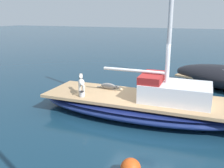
% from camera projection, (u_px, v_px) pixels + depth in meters
% --- Properties ---
extents(ground_plane, '(120.00, 120.00, 0.00)m').
position_uv_depth(ground_plane, '(138.00, 115.00, 8.62)').
color(ground_plane, '#143347').
extents(sailboat_main, '(2.64, 7.28, 0.66)m').
position_uv_depth(sailboat_main, '(139.00, 106.00, 8.53)').
color(sailboat_main, navy).
rests_on(sailboat_main, ground).
extents(mast_main, '(0.14, 2.27, 6.37)m').
position_uv_depth(mast_main, '(165.00, 10.00, 7.42)').
color(mast_main, silver).
rests_on(mast_main, sailboat_main).
extents(cabin_house, '(1.44, 2.24, 0.84)m').
position_uv_depth(cabin_house, '(173.00, 91.00, 7.96)').
color(cabin_house, silver).
rests_on(cabin_house, sailboat_main).
extents(dog_white, '(0.84, 0.56, 0.70)m').
position_uv_depth(dog_white, '(81.00, 83.00, 8.60)').
color(dog_white, silver).
rests_on(dog_white, sailboat_main).
extents(dog_grey, '(0.30, 0.95, 0.22)m').
position_uv_depth(dog_grey, '(109.00, 86.00, 9.32)').
color(dog_grey, gray).
rests_on(dog_grey, sailboat_main).
extents(deck_winch, '(0.16, 0.16, 0.21)m').
position_uv_depth(deck_winch, '(82.00, 94.00, 8.41)').
color(deck_winch, '#B7B7BC').
rests_on(deck_winch, sailboat_main).
extents(coiled_rope, '(0.32, 0.32, 0.04)m').
position_uv_depth(coiled_rope, '(117.00, 89.00, 9.29)').
color(coiled_rope, beige).
rests_on(coiled_rope, sailboat_main).
extents(mooring_buoy, '(0.44, 0.44, 0.44)m').
position_uv_depth(mooring_buoy, '(131.00, 168.00, 5.23)').
color(mooring_buoy, '#E55119').
rests_on(mooring_buoy, ground).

